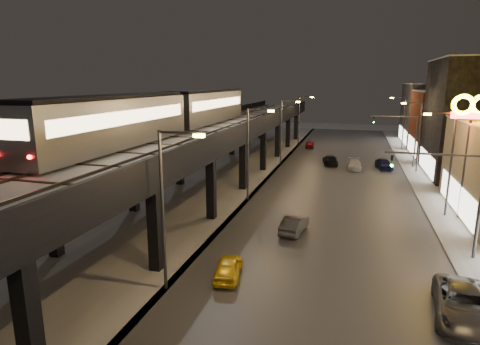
# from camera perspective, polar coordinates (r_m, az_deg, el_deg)

# --- Properties ---
(road_surface) EXTENTS (17.00, 120.00, 0.06)m
(road_surface) POSITION_cam_1_polar(r_m,az_deg,el_deg) (42.25, 13.34, -3.22)
(road_surface) COLOR #46474D
(road_surface) RESTS_ON ground
(sidewalk_right) EXTENTS (4.00, 120.00, 0.14)m
(sidewalk_right) POSITION_cam_1_polar(r_m,az_deg,el_deg) (43.07, 26.77, -3.91)
(sidewalk_right) COLOR #9FA1A8
(sidewalk_right) RESTS_ON ground
(under_viaduct_pavement) EXTENTS (11.00, 120.00, 0.06)m
(under_viaduct_pavement) POSITION_cam_1_polar(r_m,az_deg,el_deg) (44.80, -4.16, -1.99)
(under_viaduct_pavement) COLOR #9FA1A8
(under_viaduct_pavement) RESTS_ON ground
(elevated_viaduct) EXTENTS (9.00, 100.00, 6.30)m
(elevated_viaduct) POSITION_cam_1_polar(r_m,az_deg,el_deg) (40.80, -5.80, 4.53)
(elevated_viaduct) COLOR black
(elevated_viaduct) RESTS_ON ground
(viaduct_trackbed) EXTENTS (8.40, 100.00, 0.32)m
(viaduct_trackbed) POSITION_cam_1_polar(r_m,az_deg,el_deg) (40.81, -5.77, 5.63)
(viaduct_trackbed) COLOR #B2B7C1
(viaduct_trackbed) RESTS_ON elevated_viaduct
(viaduct_parapet_streetside) EXTENTS (0.30, 100.00, 1.10)m
(viaduct_parapet_streetside) POSITION_cam_1_polar(r_m,az_deg,el_deg) (39.40, 0.17, 6.11)
(viaduct_parapet_streetside) COLOR black
(viaduct_parapet_streetside) RESTS_ON elevated_viaduct
(viaduct_parapet_far) EXTENTS (0.30, 100.00, 1.10)m
(viaduct_parapet_far) POSITION_cam_1_polar(r_m,az_deg,el_deg) (42.57, -11.25, 6.37)
(viaduct_parapet_far) COLOR black
(viaduct_parapet_far) RESTS_ON elevated_viaduct
(building_e) EXTENTS (12.20, 12.20, 10.16)m
(building_e) POSITION_cam_1_polar(r_m,az_deg,el_deg) (69.60, 28.47, 6.01)
(building_e) COLOR maroon
(building_e) RESTS_ON ground
(building_f) EXTENTS (12.20, 16.20, 11.16)m
(building_f) POSITION_cam_1_polar(r_m,az_deg,el_deg) (83.24, 26.50, 7.42)
(building_f) COLOR #343438
(building_f) RESTS_ON ground
(streetlight_left_1) EXTENTS (2.57, 0.28, 9.00)m
(streetlight_left_1) POSITION_cam_1_polar(r_m,az_deg,el_deg) (21.79, -10.38, -3.92)
(streetlight_left_1) COLOR #38383A
(streetlight_left_1) RESTS_ON ground
(streetlight_left_2) EXTENTS (2.57, 0.28, 9.00)m
(streetlight_left_2) POSITION_cam_1_polar(r_m,az_deg,el_deg) (38.35, 1.52, 3.49)
(streetlight_left_2) COLOR #38383A
(streetlight_left_2) RESTS_ON ground
(streetlight_right_2) EXTENTS (2.56, 0.28, 9.00)m
(streetlight_right_2) POSITION_cam_1_polar(r_m,az_deg,el_deg) (37.98, 27.48, 1.95)
(streetlight_right_2) COLOR #38383A
(streetlight_right_2) RESTS_ON ground
(streetlight_left_3) EXTENTS (2.57, 0.28, 9.00)m
(streetlight_left_3) POSITION_cam_1_polar(r_m,az_deg,el_deg) (55.81, 6.16, 6.34)
(streetlight_left_3) COLOR #38383A
(streetlight_left_3) RESTS_ON ground
(streetlight_right_3) EXTENTS (2.56, 0.28, 9.00)m
(streetlight_right_3) POSITION_cam_1_polar(r_m,az_deg,el_deg) (55.56, 23.94, 5.29)
(streetlight_right_3) COLOR #38383A
(streetlight_right_3) RESTS_ON ground
(streetlight_left_4) EXTENTS (2.57, 0.28, 9.00)m
(streetlight_left_4) POSITION_cam_1_polar(r_m,az_deg,el_deg) (73.53, 8.59, 7.80)
(streetlight_left_4) COLOR #38383A
(streetlight_left_4) RESTS_ON ground
(streetlight_right_4) EXTENTS (2.56, 0.28, 9.00)m
(streetlight_right_4) POSITION_cam_1_polar(r_m,az_deg,el_deg) (73.34, 22.09, 7.01)
(streetlight_right_4) COLOR #38383A
(streetlight_right_4) RESTS_ON ground
(traffic_light_rig_a) EXTENTS (6.10, 0.34, 7.00)m
(traffic_light_rig_a) POSITION_cam_1_polar(r_m,az_deg,el_deg) (29.33, 28.97, -2.51)
(traffic_light_rig_a) COLOR #38383A
(traffic_light_rig_a) RESTS_ON ground
(traffic_light_rig_b) EXTENTS (6.10, 0.34, 7.00)m
(traffic_light_rig_b) POSITION_cam_1_polar(r_m,az_deg,el_deg) (58.48, 22.62, 5.00)
(traffic_light_rig_b) COLOR #38383A
(traffic_light_rig_b) RESTS_ON ground
(subway_train) EXTENTS (3.22, 39.53, 3.86)m
(subway_train) POSITION_cam_1_polar(r_m,az_deg,el_deg) (40.68, -9.67, 8.53)
(subway_train) COLOR gray
(subway_train) RESTS_ON viaduct_trackbed
(car_taxi) EXTENTS (2.03, 3.81, 1.23)m
(car_taxi) POSITION_cam_1_polar(r_m,az_deg,el_deg) (24.47, -1.67, -13.42)
(car_taxi) COLOR yellow
(car_taxi) RESTS_ON ground
(car_near_white) EXTENTS (1.88, 4.07, 1.29)m
(car_near_white) POSITION_cam_1_polar(r_m,az_deg,el_deg) (31.39, 7.70, -7.42)
(car_near_white) COLOR #38393B
(car_near_white) RESTS_ON ground
(car_mid_dark) EXTENTS (2.52, 4.74, 1.31)m
(car_mid_dark) POSITION_cam_1_polar(r_m,az_deg,el_deg) (57.64, 12.71, 1.69)
(car_mid_dark) COLOR black
(car_mid_dark) RESTS_ON ground
(car_far_white) EXTENTS (1.77, 3.73, 1.23)m
(car_far_white) POSITION_cam_1_polar(r_m,az_deg,el_deg) (71.87, 9.89, 3.93)
(car_far_white) COLOR maroon
(car_far_white) RESTS_ON ground
(car_onc_dark) EXTENTS (3.19, 5.80, 1.54)m
(car_onc_dark) POSITION_cam_1_polar(r_m,az_deg,el_deg) (23.25, 29.16, -16.22)
(car_onc_dark) COLOR #48494A
(car_onc_dark) RESTS_ON ground
(car_onc_white) EXTENTS (1.94, 4.38, 1.25)m
(car_onc_white) POSITION_cam_1_polar(r_m,az_deg,el_deg) (55.38, 15.95, 1.04)
(car_onc_white) COLOR silver
(car_onc_white) RESTS_ON ground
(car_onc_red) EXTENTS (2.46, 4.31, 1.38)m
(car_onc_red) POSITION_cam_1_polar(r_m,az_deg,el_deg) (56.74, 19.78, 1.11)
(car_onc_red) COLOR #0E123C
(car_onc_red) RESTS_ON ground
(sign_mcdonalds) EXTENTS (3.10, 0.44, 10.46)m
(sign_mcdonalds) POSITION_cam_1_polar(r_m,az_deg,el_deg) (37.55, 30.01, 6.74)
(sign_mcdonalds) COLOR #38383A
(sign_mcdonalds) RESTS_ON ground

